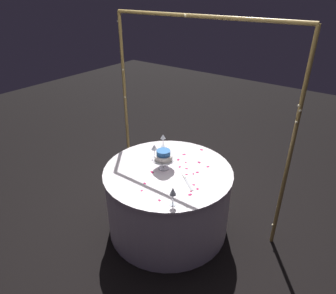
{
  "coord_description": "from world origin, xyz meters",
  "views": [
    {
      "loc": [
        1.52,
        -2.04,
        2.35
      ],
      "look_at": [
        0.0,
        0.0,
        0.99
      ],
      "focal_mm": 32.43,
      "sensor_mm": 36.0,
      "label": 1
    }
  ],
  "objects_px": {
    "wine_glass_0": "(163,137)",
    "cake_knife": "(186,180)",
    "decorative_arch": "(196,94)",
    "wine_glass_2": "(173,192)",
    "tiered_cake": "(164,156)",
    "wine_glass_1": "(154,148)",
    "main_table": "(168,199)"
  },
  "relations": [
    {
      "from": "tiered_cake",
      "to": "cake_knife",
      "type": "relative_size",
      "value": 0.89
    },
    {
      "from": "wine_glass_0",
      "to": "cake_knife",
      "type": "height_order",
      "value": "wine_glass_0"
    },
    {
      "from": "wine_glass_1",
      "to": "wine_glass_2",
      "type": "distance_m",
      "value": 0.82
    },
    {
      "from": "decorative_arch",
      "to": "wine_glass_1",
      "type": "height_order",
      "value": "decorative_arch"
    },
    {
      "from": "wine_glass_2",
      "to": "wine_glass_1",
      "type": "bearing_deg",
      "value": 139.68
    },
    {
      "from": "decorative_arch",
      "to": "wine_glass_0",
      "type": "xyz_separation_m",
      "value": [
        -0.35,
        -0.09,
        -0.56
      ]
    },
    {
      "from": "main_table",
      "to": "wine_glass_1",
      "type": "xyz_separation_m",
      "value": [
        -0.27,
        0.12,
        0.48
      ]
    },
    {
      "from": "wine_glass_1",
      "to": "wine_glass_2",
      "type": "height_order",
      "value": "wine_glass_2"
    },
    {
      "from": "wine_glass_2",
      "to": "cake_knife",
      "type": "xyz_separation_m",
      "value": [
        -0.1,
        0.36,
        -0.12
      ]
    },
    {
      "from": "decorative_arch",
      "to": "wine_glass_2",
      "type": "height_order",
      "value": "decorative_arch"
    },
    {
      "from": "tiered_cake",
      "to": "wine_glass_2",
      "type": "xyz_separation_m",
      "value": [
        0.41,
        -0.41,
        -0.01
      ]
    },
    {
      "from": "decorative_arch",
      "to": "wine_glass_1",
      "type": "distance_m",
      "value": 0.7
    },
    {
      "from": "decorative_arch",
      "to": "tiered_cake",
      "type": "bearing_deg",
      "value": -96.84
    },
    {
      "from": "wine_glass_0",
      "to": "wine_glass_1",
      "type": "height_order",
      "value": "wine_glass_1"
    },
    {
      "from": "tiered_cake",
      "to": "wine_glass_1",
      "type": "bearing_deg",
      "value": 151.07
    },
    {
      "from": "decorative_arch",
      "to": "cake_knife",
      "type": "height_order",
      "value": "decorative_arch"
    },
    {
      "from": "wine_glass_2",
      "to": "cake_knife",
      "type": "bearing_deg",
      "value": 105.8
    },
    {
      "from": "decorative_arch",
      "to": "tiered_cake",
      "type": "height_order",
      "value": "decorative_arch"
    },
    {
      "from": "wine_glass_0",
      "to": "wine_glass_2",
      "type": "height_order",
      "value": "wine_glass_2"
    },
    {
      "from": "cake_knife",
      "to": "main_table",
      "type": "bearing_deg",
      "value": 169.63
    },
    {
      "from": "main_table",
      "to": "wine_glass_1",
      "type": "relative_size",
      "value": 8.65
    },
    {
      "from": "wine_glass_0",
      "to": "cake_knife",
      "type": "bearing_deg",
      "value": -35.25
    },
    {
      "from": "decorative_arch",
      "to": "main_table",
      "type": "height_order",
      "value": "decorative_arch"
    },
    {
      "from": "wine_glass_2",
      "to": "main_table",
      "type": "bearing_deg",
      "value": 130.91
    },
    {
      "from": "main_table",
      "to": "wine_glass_2",
      "type": "distance_m",
      "value": 0.73
    },
    {
      "from": "tiered_cake",
      "to": "wine_glass_2",
      "type": "bearing_deg",
      "value": -45.16
    },
    {
      "from": "tiered_cake",
      "to": "cake_knife",
      "type": "height_order",
      "value": "tiered_cake"
    },
    {
      "from": "wine_glass_2",
      "to": "cake_knife",
      "type": "distance_m",
      "value": 0.39
    },
    {
      "from": "cake_knife",
      "to": "wine_glass_0",
      "type": "bearing_deg",
      "value": 144.75
    },
    {
      "from": "tiered_cake",
      "to": "wine_glass_2",
      "type": "relative_size",
      "value": 1.26
    },
    {
      "from": "decorative_arch",
      "to": "cake_knife",
      "type": "distance_m",
      "value": 0.87
    },
    {
      "from": "tiered_cake",
      "to": "cake_knife",
      "type": "bearing_deg",
      "value": -9.18
    }
  ]
}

